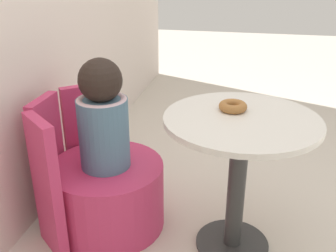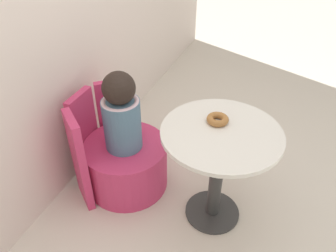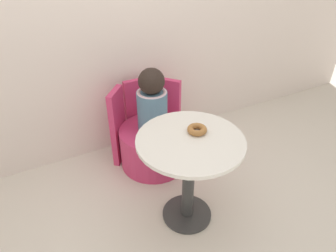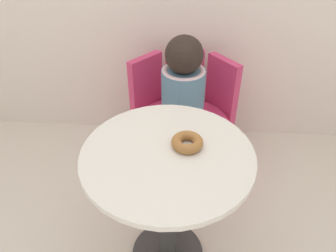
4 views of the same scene
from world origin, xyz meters
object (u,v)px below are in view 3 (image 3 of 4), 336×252
at_px(tub_chair, 154,146).
at_px(donut, 197,130).
at_px(round_table, 189,161).
at_px(child_figure, 152,102).

relative_size(tub_chair, donut, 4.55).
bearing_deg(round_table, tub_chair, 86.45).
height_order(tub_chair, child_figure, child_figure).
relative_size(round_table, tub_chair, 1.19).
xyz_separation_m(tub_chair, donut, (0.03, -0.61, 0.53)).
distance_m(tub_chair, child_figure, 0.44).
height_order(round_table, donut, donut).
distance_m(round_table, tub_chair, 0.74).
xyz_separation_m(tub_chair, child_figure, (0.00, 0.00, 0.44)).
bearing_deg(tub_chair, donut, -86.81).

